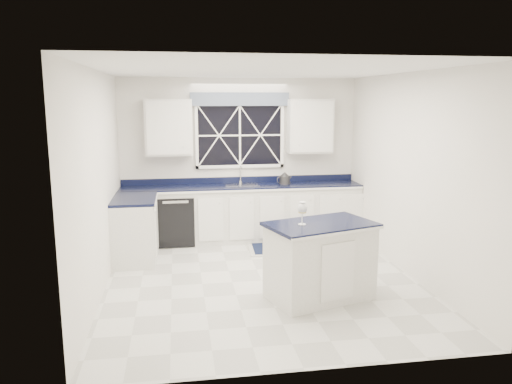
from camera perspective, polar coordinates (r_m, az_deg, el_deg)
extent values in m
plane|color=silver|center=(6.67, 0.67, -10.08)|extent=(4.50, 4.50, 0.00)
cube|color=silver|center=(8.52, -1.88, 3.83)|extent=(4.00, 0.10, 2.70)
cube|color=silver|center=(8.39, -1.58, -2.53)|extent=(3.98, 0.60, 0.90)
cube|color=silver|center=(7.57, -13.67, -4.28)|extent=(0.60, 1.00, 0.90)
cube|color=black|center=(8.29, -1.60, 0.63)|extent=(3.98, 0.64, 0.04)
cube|color=black|center=(8.33, -9.11, -3.04)|extent=(0.60, 0.58, 0.82)
cube|color=black|center=(8.46, -1.87, 6.50)|extent=(1.40, 0.02, 1.00)
cube|color=slate|center=(8.37, -1.84, 10.56)|extent=(1.65, 0.04, 0.22)
cube|color=silver|center=(8.24, -9.95, 7.28)|extent=(0.75, 0.34, 0.90)
cube|color=silver|center=(8.54, 6.16, 7.49)|extent=(0.75, 0.34, 0.90)
cylinder|color=#B4B4B6|center=(8.50, -1.79, 1.15)|extent=(0.05, 0.05, 0.04)
cylinder|color=#B4B4B6|center=(8.48, -1.80, 2.09)|extent=(0.02, 0.02, 0.28)
cylinder|color=#B4B4B6|center=(8.37, -1.72, 2.88)|extent=(0.02, 0.18, 0.02)
cube|color=silver|center=(6.03, 7.32, -7.97)|extent=(1.33, 1.01, 0.88)
cube|color=black|center=(5.90, 7.42, -3.72)|extent=(1.40, 1.08, 0.04)
cube|color=#AEAEA9|center=(8.05, 3.89, -6.38)|extent=(1.38, 0.89, 0.01)
cube|color=#0F1735|center=(8.05, 3.89, -6.31)|extent=(1.22, 0.74, 0.01)
cylinder|color=#2D2D30|center=(8.39, 3.30, 1.38)|extent=(0.22, 0.22, 0.14)
cone|color=#2D2D30|center=(8.38, 3.30, 2.08)|extent=(0.18, 0.18, 0.06)
torus|color=#2D2D30|center=(8.34, 2.75, 1.40)|extent=(0.12, 0.05, 0.12)
cylinder|color=#2D2D30|center=(8.44, 3.90, 1.57)|extent=(0.07, 0.04, 0.09)
cylinder|color=white|center=(5.79, 5.28, -3.71)|extent=(0.09, 0.09, 0.01)
cylinder|color=white|center=(5.78, 5.29, -2.98)|extent=(0.01, 0.01, 0.14)
ellipsoid|color=white|center=(5.75, 5.31, -1.83)|extent=(0.11, 0.11, 0.14)
cylinder|color=#E2CC77|center=(5.76, 5.31, -2.07)|extent=(0.09, 0.09, 0.06)
imported|color=silver|center=(8.60, 2.99, 1.69)|extent=(0.09, 0.09, 0.17)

